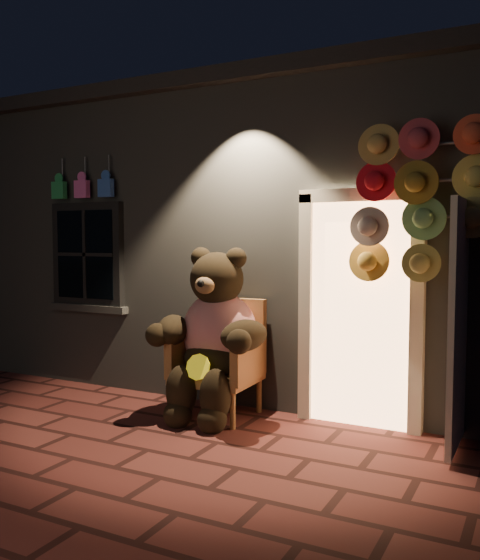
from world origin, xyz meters
The scene contains 5 objects.
ground centered at (0.00, 0.00, 0.00)m, with size 60.00×60.00×0.00m, color #552420.
shop_building centered at (0.00, 3.99, 1.74)m, with size 7.30×5.95×3.51m.
wicker_armchair centered at (0.04, 1.18, 0.57)m, with size 0.80×0.72×1.13m.
teddy_bear centered at (0.04, 1.03, 0.80)m, with size 1.22×0.95×1.68m.
hat_rack centered at (2.07, 1.28, 2.10)m, with size 1.72×0.22×2.75m.
Camera 1 is at (2.85, -3.87, 1.73)m, focal length 38.00 mm.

